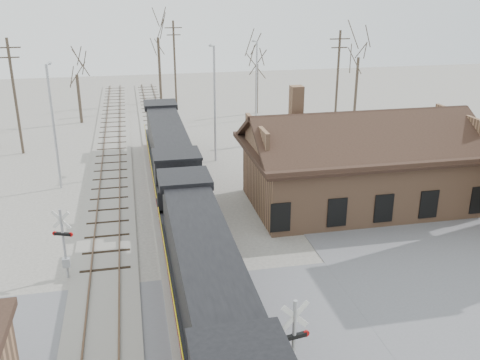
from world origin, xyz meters
name	(u,v)px	position (x,y,z in m)	size (l,w,h in m)	color
ground	(208,329)	(0.00, 0.00, 0.00)	(140.00, 140.00, 0.00)	#A9A499
road	(208,329)	(0.00, 0.00, 0.01)	(60.00, 9.00, 0.03)	slate
track_main	(176,199)	(0.00, 15.00, 0.07)	(3.40, 90.00, 0.24)	#A9A499
track_siding	(109,205)	(-4.50, 15.00, 0.07)	(3.40, 90.00, 0.24)	#A9A499
depot	(358,170)	(11.99, 12.00, 2.41)	(15.20, 9.31, 7.90)	#956A4D
locomotive_lead	(209,291)	(0.00, -0.53, 2.23)	(2.86, 19.16, 4.25)	black
locomotive_trailing	(169,153)	(0.00, 18.91, 2.23)	(2.86, 19.16, 4.02)	black
crossbuck_near	(293,354)	(2.34, -4.69, 1.93)	(1.17, 0.31, 4.13)	#A5A8AD
crossbuck_far	(64,246)	(-6.35, 5.80, 1.79)	(1.04, 0.45, 3.78)	#A5A8AD
streetlight_a	(53,121)	(-7.99, 19.25, 5.03)	(0.25, 2.04, 8.98)	#A5A8AD
streetlight_b	(214,98)	(4.15, 23.18, 5.30)	(0.25, 2.04, 9.52)	#A5A8AD
streetlight_c	(256,76)	(10.97, 36.98, 4.72)	(0.25, 2.04, 8.38)	#A5A8AD
utility_pole_a	(15,95)	(-12.13, 28.62, 5.19)	(2.00, 0.24, 9.93)	#382D23
utility_pole_b	(175,63)	(2.91, 44.47, 5.27)	(2.00, 0.24, 10.09)	#382D23
utility_pole_c	(337,81)	(17.23, 29.43, 5.21)	(2.00, 0.24, 9.97)	#382D23
tree_b	(76,67)	(-7.82, 39.00, 5.97)	(3.43, 3.43, 8.40)	#382D23
tree_c	(157,26)	(1.31, 48.02, 9.20)	(5.27, 5.27, 12.90)	#382D23
tree_d	(257,56)	(11.63, 39.41, 6.52)	(3.74, 3.74, 9.17)	#382D23
tree_e	(359,47)	(22.30, 36.22, 7.53)	(4.32, 4.32, 10.57)	#382D23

